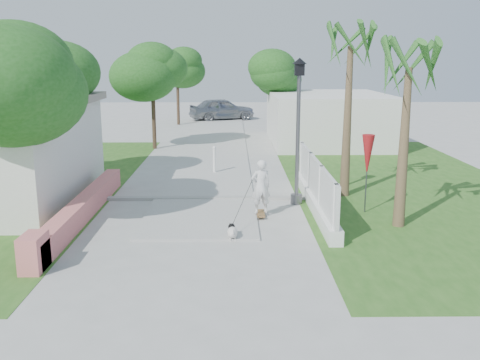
{
  "coord_description": "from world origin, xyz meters",
  "views": [
    {
      "loc": [
        0.94,
        -10.55,
        4.42
      ],
      "look_at": [
        1.13,
        4.01,
        1.1
      ],
      "focal_mm": 40.0,
      "sensor_mm": 36.0,
      "label": 1
    }
  ],
  "objects_px": {
    "parked_car": "(222,109)",
    "bollard": "(214,159)",
    "street_lamp": "(298,126)",
    "dog": "(232,231)",
    "patio_umbrella": "(368,156)",
    "skateboarder": "(248,197)"
  },
  "relations": [
    {
      "from": "bollard",
      "to": "skateboarder",
      "type": "distance_m",
      "value": 6.61
    },
    {
      "from": "skateboarder",
      "to": "parked_car",
      "type": "relative_size",
      "value": 0.48
    },
    {
      "from": "street_lamp",
      "to": "patio_umbrella",
      "type": "xyz_separation_m",
      "value": [
        1.9,
        -1.0,
        -0.74
      ]
    },
    {
      "from": "bollard",
      "to": "dog",
      "type": "relative_size",
      "value": 1.9
    },
    {
      "from": "street_lamp",
      "to": "parked_car",
      "type": "xyz_separation_m",
      "value": [
        -2.79,
        23.28,
        -1.62
      ]
    },
    {
      "from": "patio_umbrella",
      "to": "skateboarder",
      "type": "bearing_deg",
      "value": -163.8
    },
    {
      "from": "street_lamp",
      "to": "dog",
      "type": "relative_size",
      "value": 7.74
    },
    {
      "from": "dog",
      "to": "street_lamp",
      "type": "bearing_deg",
      "value": 53.37
    },
    {
      "from": "parked_car",
      "to": "bollard",
      "type": "bearing_deg",
      "value": 160.51
    },
    {
      "from": "bollard",
      "to": "dog",
      "type": "xyz_separation_m",
      "value": [
        0.71,
        -7.87,
        -0.37
      ]
    },
    {
      "from": "bollard",
      "to": "skateboarder",
      "type": "bearing_deg",
      "value": -80.04
    },
    {
      "from": "street_lamp",
      "to": "parked_car",
      "type": "bearing_deg",
      "value": 96.82
    },
    {
      "from": "street_lamp",
      "to": "skateboarder",
      "type": "bearing_deg",
      "value": -127.84
    },
    {
      "from": "street_lamp",
      "to": "parked_car",
      "type": "distance_m",
      "value": 23.51
    },
    {
      "from": "street_lamp",
      "to": "bollard",
      "type": "relative_size",
      "value": 4.07
    },
    {
      "from": "street_lamp",
      "to": "patio_umbrella",
      "type": "distance_m",
      "value": 2.27
    },
    {
      "from": "skateboarder",
      "to": "street_lamp",
      "type": "bearing_deg",
      "value": -140.41
    },
    {
      "from": "patio_umbrella",
      "to": "skateboarder",
      "type": "xyz_separation_m",
      "value": [
        -3.46,
        -1.0,
        -0.95
      ]
    },
    {
      "from": "dog",
      "to": "patio_umbrella",
      "type": "bearing_deg",
      "value": 25.27
    },
    {
      "from": "street_lamp",
      "to": "dog",
      "type": "distance_m",
      "value": 4.49
    },
    {
      "from": "skateboarder",
      "to": "parked_car",
      "type": "bearing_deg",
      "value": -99.79
    },
    {
      "from": "bollard",
      "to": "dog",
      "type": "height_order",
      "value": "bollard"
    }
  ]
}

